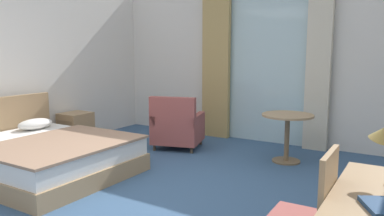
{
  "coord_description": "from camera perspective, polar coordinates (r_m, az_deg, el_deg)",
  "views": [
    {
      "loc": [
        2.55,
        -3.07,
        1.6
      ],
      "look_at": [
        0.35,
        0.48,
        0.96
      ],
      "focal_mm": 35.4,
      "sensor_mm": 36.0,
      "label": 1
    }
  ],
  "objects": [
    {
      "name": "bed",
      "position": [
        5.35,
        -21.77,
        -6.55
      ],
      "size": [
        2.13,
        1.8,
        0.93
      ],
      "color": "tan",
      "rests_on": "ground"
    },
    {
      "name": "desk_chair",
      "position": [
        2.74,
        17.49,
        -14.61
      ],
      "size": [
        0.41,
        0.48,
        0.96
      ],
      "color": "#9E4C47",
      "rests_on": "ground"
    },
    {
      "name": "writing_desk",
      "position": [
        2.61,
        26.07,
        -14.09
      ],
      "size": [
        0.56,
        1.47,
        0.72
      ],
      "color": "tan",
      "rests_on": "ground"
    },
    {
      "name": "wall_back",
      "position": [
        6.83,
        9.83,
        7.06
      ],
      "size": [
        5.79,
        0.12,
        2.84
      ],
      "primitive_type": "cube",
      "color": "silver",
      "rests_on": "ground"
    },
    {
      "name": "curtain_panel_left",
      "position": [
        6.98,
        3.66,
        6.63
      ],
      "size": [
        0.53,
        0.1,
        2.7
      ],
      "primitive_type": "cube",
      "color": "tan",
      "rests_on": "ground"
    },
    {
      "name": "desk_lamp",
      "position": [
        2.82,
        26.93,
        -4.37
      ],
      "size": [
        0.25,
        0.18,
        0.41
      ],
      "color": "tan",
      "rests_on": "writing_desk"
    },
    {
      "name": "ground",
      "position": [
        4.32,
        -7.61,
        -13.86
      ],
      "size": [
        6.19,
        7.04,
        0.1
      ],
      "primitive_type": "cube",
      "color": "#38567A"
    },
    {
      "name": "balcony_glass_door",
      "position": [
        6.69,
        11.01,
        5.53
      ],
      "size": [
        1.39,
        0.02,
        2.5
      ],
      "primitive_type": "cube",
      "color": "silver",
      "rests_on": "ground"
    },
    {
      "name": "armchair_by_window",
      "position": [
        6.21,
        -2.26,
        -2.96
      ],
      "size": [
        0.91,
        0.89,
        0.88
      ],
      "color": "#9E4C47",
      "rests_on": "ground"
    },
    {
      "name": "nightstand",
      "position": [
        6.82,
        -17.08,
        -2.94
      ],
      "size": [
        0.44,
        0.48,
        0.54
      ],
      "color": "tan",
      "rests_on": "ground"
    },
    {
      "name": "round_cafe_table",
      "position": [
        5.59,
        14.17,
        -2.71
      ],
      "size": [
        0.73,
        0.73,
        0.7
      ],
      "color": "tan",
      "rests_on": "ground"
    },
    {
      "name": "curtain_panel_right",
      "position": [
        6.33,
        18.5,
        5.99
      ],
      "size": [
        0.38,
        0.1,
        2.7
      ],
      "primitive_type": "cube",
      "color": "beige",
      "rests_on": "ground"
    }
  ]
}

